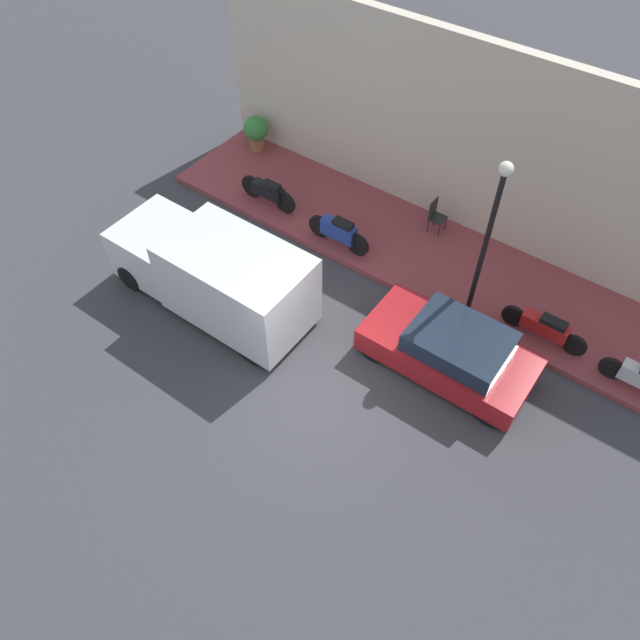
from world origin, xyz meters
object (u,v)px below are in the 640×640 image
streetlamp (490,226)px  motorcycle_black (268,192)px  motorcycle_blue (339,232)px  potted_plant (256,131)px  delivery_van (213,272)px  motorcycle_red (545,327)px  cafe_chair (436,214)px  parked_car (451,350)px

streetlamp → motorcycle_black: bearing=87.1°
motorcycle_blue → potted_plant: 5.00m
motorcycle_blue → motorcycle_black: 2.57m
potted_plant → delivery_van: bearing=-149.3°
streetlamp → potted_plant: (2.19, 8.37, -2.07)m
motorcycle_red → motorcycle_blue: bearing=91.6°
delivery_van → cafe_chair: bearing=-29.6°
potted_plant → streetlamp: bearing=-104.7°
delivery_van → motorcycle_blue: 3.59m
streetlamp → delivery_van: bearing=122.0°
motorcycle_red → motorcycle_black: motorcycle_black is taller
motorcycle_blue → potted_plant: (2.11, 4.53, 0.16)m
delivery_van → motorcycle_blue: (3.31, -1.31, -0.43)m
motorcycle_red → potted_plant: potted_plant is taller
parked_car → streetlamp: streetlamp is taller
delivery_van → streetlamp: bearing=-58.0°
parked_car → motorcycle_blue: bearing=67.6°
delivery_van → streetlamp: streetlamp is taller
delivery_van → potted_plant: size_ratio=4.75×
motorcycle_black → streetlamp: bearing=-92.9°
motorcycle_black → streetlamp: size_ratio=0.43×
motorcycle_blue → cafe_chair: cafe_chair is taller
delivery_van → motorcycle_red: bearing=-63.4°
motorcycle_red → streetlamp: bearing=97.9°
cafe_chair → motorcycle_black: bearing=112.7°
parked_car → motorcycle_black: bearing=73.7°
cafe_chair → motorcycle_blue: bearing=139.6°
motorcycle_red → cafe_chair: 4.32m
parked_car → streetlamp: 2.80m
delivery_van → streetlamp: 6.34m
motorcycle_red → cafe_chair: (1.86, 3.90, 0.12)m
parked_car → potted_plant: bearing=66.2°
delivery_van → cafe_chair: (5.33, -3.03, -0.38)m
parked_car → cafe_chair: size_ratio=4.07×
delivery_van → streetlamp: (3.22, -5.16, 1.79)m
motorcycle_blue → motorcycle_black: (0.24, 2.55, -0.04)m
motorcycle_blue → motorcycle_red: 5.62m
parked_car → motorcycle_red: parked_car is taller
parked_car → streetlamp: bearing=12.3°
delivery_van → streetlamp: size_ratio=1.20×
motorcycle_blue → parked_car: bearing=-112.4°
potted_plant → motorcycle_blue: bearing=-115.0°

